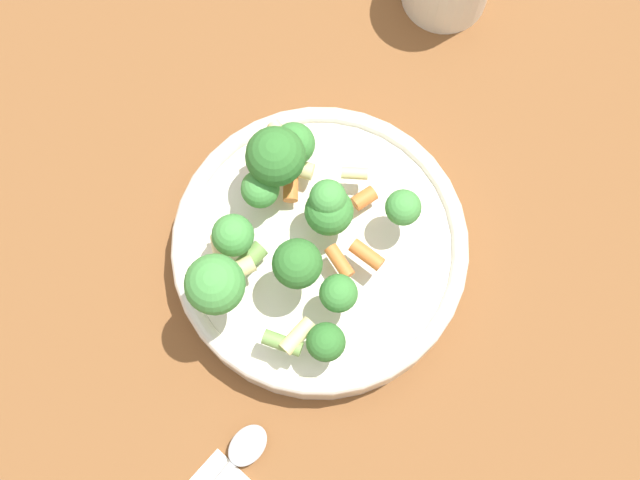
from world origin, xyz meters
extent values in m
plane|color=brown|center=(0.00, 0.00, 0.00)|extent=(3.00, 3.00, 0.00)
cylinder|color=silver|center=(0.00, 0.00, 0.02)|extent=(0.24, 0.24, 0.04)
torus|color=silver|center=(0.00, 0.00, 0.04)|extent=(0.24, 0.24, 0.01)
cylinder|color=#8CB766|center=(0.01, 0.01, 0.05)|extent=(0.01, 0.01, 0.02)
sphere|color=#3D8438|center=(0.01, 0.01, 0.08)|extent=(0.04, 0.04, 0.04)
cylinder|color=#8CB766|center=(0.07, 0.00, 0.06)|extent=(0.01, 0.01, 0.01)
sphere|color=#479342|center=(0.07, 0.00, 0.08)|extent=(0.03, 0.03, 0.03)
cylinder|color=#8CB766|center=(-0.02, -0.08, 0.06)|extent=(0.01, 0.01, 0.01)
sphere|color=#33722D|center=(-0.02, -0.08, 0.08)|extent=(0.03, 0.03, 0.03)
cylinder|color=#8CB766|center=(-0.03, 0.05, 0.06)|extent=(0.01, 0.01, 0.01)
sphere|color=#479342|center=(-0.03, 0.05, 0.08)|extent=(0.03, 0.03, 0.03)
cylinder|color=#8CB766|center=(-0.02, 0.06, 0.06)|extent=(0.02, 0.02, 0.02)
sphere|color=#33722D|center=(-0.02, 0.06, 0.10)|extent=(0.05, 0.05, 0.05)
cylinder|color=#8CB766|center=(0.00, 0.07, 0.06)|extent=(0.01, 0.01, 0.01)
sphere|color=#3D8438|center=(0.00, 0.07, 0.08)|extent=(0.03, 0.03, 0.03)
cylinder|color=#8CB766|center=(-0.02, -0.02, 0.07)|extent=(0.01, 0.01, 0.02)
sphere|color=#33722D|center=(-0.02, -0.02, 0.09)|extent=(0.04, 0.04, 0.04)
cylinder|color=#8CB766|center=(-0.09, -0.02, 0.08)|extent=(0.02, 0.02, 0.02)
sphere|color=#479342|center=(-0.09, -0.02, 0.11)|extent=(0.04, 0.04, 0.04)
cylinder|color=#8CB766|center=(0.01, 0.02, 0.07)|extent=(0.01, 0.01, 0.01)
sphere|color=#479342|center=(0.01, 0.02, 0.09)|extent=(0.03, 0.03, 0.03)
cylinder|color=#8CB766|center=(-0.06, 0.01, 0.06)|extent=(0.01, 0.01, 0.01)
sphere|color=#479342|center=(-0.06, 0.01, 0.08)|extent=(0.03, 0.03, 0.03)
cylinder|color=#8CB766|center=(0.00, -0.05, 0.06)|extent=(0.01, 0.01, 0.01)
sphere|color=#3D8438|center=(0.00, -0.05, 0.08)|extent=(0.03, 0.03, 0.03)
cylinder|color=beige|center=(-0.08, 0.01, 0.05)|extent=(0.01, 0.03, 0.01)
cylinder|color=orange|center=(0.03, -0.02, 0.07)|extent=(0.03, 0.03, 0.01)
cylinder|color=beige|center=(-0.07, -0.01, 0.07)|extent=(0.03, 0.02, 0.01)
cylinder|color=#729E4C|center=(-0.06, 0.00, 0.05)|extent=(0.03, 0.03, 0.01)
cylinder|color=orange|center=(0.01, -0.02, 0.06)|extent=(0.02, 0.03, 0.01)
cylinder|color=#729E4C|center=(-0.05, -0.07, 0.07)|extent=(0.03, 0.03, 0.01)
cylinder|color=orange|center=(-0.01, 0.05, 0.05)|extent=(0.02, 0.02, 0.01)
cylinder|color=beige|center=(0.00, 0.06, 0.06)|extent=(0.03, 0.02, 0.01)
cylinder|color=beige|center=(-0.02, 0.07, 0.05)|extent=(0.03, 0.02, 0.01)
cylinder|color=orange|center=(-0.02, 0.08, 0.07)|extent=(0.02, 0.02, 0.01)
cylinder|color=orange|center=(0.04, 0.02, 0.05)|extent=(0.02, 0.02, 0.01)
cylinder|color=beige|center=(-0.04, -0.07, 0.07)|extent=(0.03, 0.03, 0.01)
cylinder|color=beige|center=(-0.01, 0.09, 0.06)|extent=(0.02, 0.02, 0.01)
cylinder|color=beige|center=(0.04, 0.04, 0.06)|extent=(0.02, 0.02, 0.01)
ellipsoid|color=silver|center=(-0.10, -0.13, 0.01)|extent=(0.04, 0.04, 0.01)
camera|label=1|loc=(-0.05, -0.18, 0.73)|focal=50.00mm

